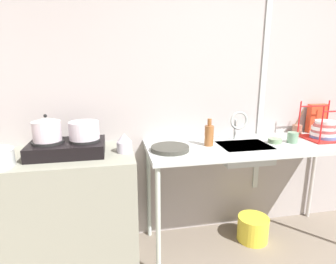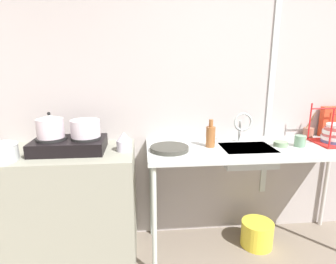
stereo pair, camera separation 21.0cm
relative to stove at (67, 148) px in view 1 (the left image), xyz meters
The scene contains 18 objects.
wall_back 1.65m from the stove, 12.32° to the left, with size 5.39×0.10×2.47m, color #AAA19F.
wall_metal_strip 1.74m from the stove, ahead, with size 0.05×0.01×1.97m, color #B7BEBC.
counter_concrete 0.51m from the stove, behind, with size 1.07×0.60×0.92m, color gray.
counter_sink 1.45m from the stove, ahead, with size 1.74×0.60×0.92m.
stove is the anchor object (origin of this frame).
pot_on_left_burner 0.19m from the stove, behind, with size 0.19×0.19×0.19m.
pot_on_right_burner 0.18m from the stove, ahead, with size 0.21×0.21×0.13m.
percolator 0.41m from the stove, ahead, with size 0.11×0.11×0.14m.
sink_basin 1.37m from the stove, ahead, with size 0.40×0.31×0.13m, color #B7BEBC.
faucet 1.36m from the stove, ahead, with size 0.15×0.09×0.26m.
frying_pan 0.75m from the stove, ahead, with size 0.29×0.29×0.03m, color #3A3933.
dish_rack 2.11m from the stove, ahead, with size 0.31×0.29×0.32m.
cup_by_rack 1.78m from the stove, ahead, with size 0.09×0.09×0.09m, color gray.
small_bowl_on_drainboard 1.64m from the stove, ahead, with size 0.11×0.11×0.04m, color gray.
bottle_by_sink 1.08m from the stove, ahead, with size 0.07×0.07×0.22m.
cereal_box 2.25m from the stove, ahead, with size 0.19×0.06×0.27m, color red.
utensil_jar 2.04m from the stove, ahead, with size 0.09×0.09×0.23m.
bucket_on_floor 1.74m from the stove, ahead, with size 0.27×0.27×0.22m, color yellow.
Camera 1 is at (-1.25, -0.58, 1.55)m, focal length 29.47 mm.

